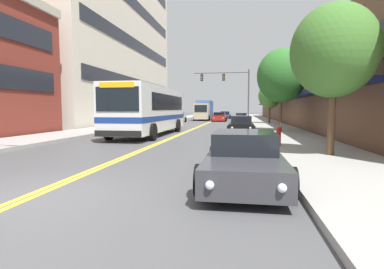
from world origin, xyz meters
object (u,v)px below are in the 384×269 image
(car_black_parked_right_mid, at_px, (241,125))
(traffic_signal_mast, at_px, (230,85))
(car_dark_grey_parked_right_foreground, at_px, (244,158))
(street_tree_right_near, at_px, (334,51))
(car_beige_parked_left_mid, at_px, (160,121))
(box_truck, at_px, (204,110))
(car_navy_moving_second, at_px, (225,115))
(city_bus, at_px, (150,109))
(car_silver_parked_right_far, at_px, (241,118))
(fire_hydrant, at_px, (278,136))
(street_tree_right_far, at_px, (270,96))
(car_red_moving_lead, at_px, (219,117))
(street_tree_right_mid, at_px, (282,76))
(car_champagne_parked_left_far, at_px, (176,118))

(car_black_parked_right_mid, distance_m, traffic_signal_mast, 17.87)
(car_dark_grey_parked_right_foreground, height_order, street_tree_right_near, street_tree_right_near)
(car_beige_parked_left_mid, bearing_deg, box_truck, 81.66)
(car_navy_moving_second, bearing_deg, car_dark_grey_parked_right_foreground, -86.34)
(car_beige_parked_left_mid, bearing_deg, city_bus, -78.00)
(car_black_parked_right_mid, bearing_deg, street_tree_right_near, -75.55)
(car_black_parked_right_mid, height_order, car_silver_parked_right_far, car_black_parked_right_mid)
(car_dark_grey_parked_right_foreground, bearing_deg, fire_hydrant, 75.93)
(car_beige_parked_left_mid, xyz_separation_m, car_dark_grey_parked_right_foreground, (8.68, -23.51, 0.02))
(car_dark_grey_parked_right_foreground, height_order, street_tree_right_far, street_tree_right_far)
(street_tree_right_near, xyz_separation_m, fire_hydrant, (-1.52, 2.40, -3.23))
(car_navy_moving_second, bearing_deg, car_beige_parked_left_mid, -101.99)
(traffic_signal_mast, bearing_deg, car_navy_moving_second, 95.27)
(car_red_moving_lead, xyz_separation_m, traffic_signal_mast, (1.61, -3.44, 4.44))
(city_bus, bearing_deg, box_truck, 89.44)
(car_navy_moving_second, height_order, box_truck, box_truck)
(box_truck, distance_m, street_tree_right_near, 38.40)
(traffic_signal_mast, xyz_separation_m, street_tree_right_mid, (4.49, -17.74, -0.80))
(car_red_moving_lead, relative_size, fire_hydrant, 4.94)
(city_bus, bearing_deg, car_beige_parked_left_mid, 102.00)
(car_champagne_parked_left_far, relative_size, car_red_moving_lead, 1.10)
(city_bus, bearing_deg, street_tree_right_near, -43.13)
(box_truck, bearing_deg, car_champagne_parked_left_far, -105.66)
(car_beige_parked_left_mid, bearing_deg, street_tree_right_near, -59.12)
(street_tree_right_mid, relative_size, fire_hydrant, 7.08)
(car_beige_parked_left_mid, xyz_separation_m, street_tree_right_near, (11.77, -19.67, 3.26))
(car_black_parked_right_mid, bearing_deg, car_beige_parked_left_mid, 139.48)
(car_champagne_parked_left_far, xyz_separation_m, car_black_parked_right_mid, (8.62, -15.60, -0.06))
(car_silver_parked_right_far, bearing_deg, car_champagne_parked_left_far, -159.49)
(fire_hydrant, bearing_deg, car_dark_grey_parked_right_foreground, -104.07)
(car_navy_moving_second, xyz_separation_m, street_tree_right_mid, (5.98, -33.83, 3.62))
(car_red_moving_lead, bearing_deg, car_black_parked_right_mid, -81.20)
(street_tree_right_mid, bearing_deg, car_red_moving_lead, 106.08)
(car_black_parked_right_mid, distance_m, street_tree_right_near, 13.14)
(city_bus, distance_m, box_truck, 28.35)
(car_silver_parked_right_far, relative_size, street_tree_right_near, 0.84)
(street_tree_right_near, bearing_deg, car_dark_grey_parked_right_foreground, -128.81)
(car_red_moving_lead, bearing_deg, car_champagne_parked_left_far, -136.90)
(car_beige_parked_left_mid, height_order, car_navy_moving_second, car_navy_moving_second)
(car_black_parked_right_mid, relative_size, fire_hydrant, 5.63)
(fire_hydrant, bearing_deg, box_truck, 102.43)
(fire_hydrant, bearing_deg, car_silver_parked_right_far, 93.29)
(car_beige_parked_left_mid, height_order, box_truck, box_truck)
(car_silver_parked_right_far, relative_size, street_tree_right_far, 0.96)
(street_tree_right_mid, bearing_deg, car_black_parked_right_mid, 170.02)
(car_black_parked_right_mid, distance_m, car_silver_parked_right_far, 18.82)
(street_tree_right_near, relative_size, street_tree_right_far, 1.15)
(box_truck, bearing_deg, city_bus, -90.56)
(car_champagne_parked_left_far, height_order, car_navy_moving_second, car_champagne_parked_left_far)
(car_navy_moving_second, height_order, fire_hydrant, car_navy_moving_second)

